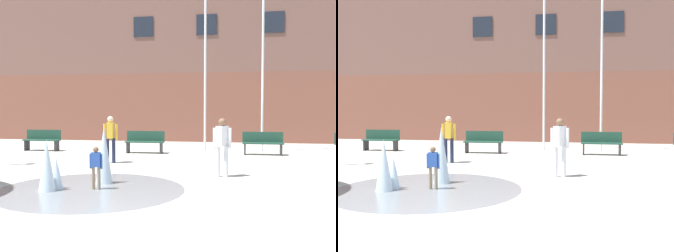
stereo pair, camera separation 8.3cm
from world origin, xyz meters
TOP-DOWN VIEW (x-y plane):
  - ground_plane at (0.00, 0.00)m, footprint 100.00×100.00m
  - library_building at (0.00, 19.37)m, footprint 36.00×6.05m
  - splash_fountain at (-1.96, 3.65)m, footprint 4.32×4.32m
  - park_bench_far_left at (-6.74, 10.89)m, footprint 1.60×0.44m
  - park_bench_under_left_flagpole at (-2.10, 10.76)m, footprint 1.60×0.44m
  - park_bench_near_trashcan at (2.67, 10.96)m, footprint 1.60×0.44m
  - adult_near_bench at (-2.58, 7.71)m, footprint 0.50×0.36m
  - child_in_fountain at (-1.53, 3.47)m, footprint 0.31×0.15m
  - adult_watching at (1.25, 5.65)m, footprint 0.50×0.39m
  - flagpole_left at (0.28, 12.33)m, footprint 0.80×0.10m
  - flagpole_right at (2.75, 12.33)m, footprint 0.80×0.10m

SIDE VIEW (x-z plane):
  - ground_plane at x=0.00m, z-range 0.00..0.00m
  - splash_fountain at x=-1.96m, z-range -0.23..1.18m
  - park_bench_far_left at x=-6.74m, z-range 0.02..0.93m
  - park_bench_under_left_flagpole at x=-2.10m, z-range 0.02..0.93m
  - park_bench_near_trashcan at x=2.67m, z-range 0.02..0.93m
  - child_in_fountain at x=-1.53m, z-range 0.09..1.07m
  - adult_near_bench at x=-2.58m, z-range 0.14..1.73m
  - adult_watching at x=1.25m, z-range 0.14..1.73m
  - flagpole_right at x=2.75m, z-range 0.24..7.69m
  - library_building at x=0.00m, z-range 0.00..8.45m
  - flagpole_left at x=0.28m, z-range 0.25..8.33m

